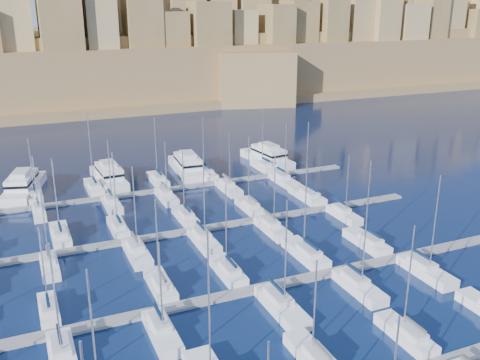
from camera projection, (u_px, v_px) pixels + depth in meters
name	position (u px, v px, depth m)	size (l,w,h in m)	color
ground	(221.00, 254.00, 81.92)	(600.00, 600.00, 0.00)	#050B33
pontoon_mid_near	(253.00, 290.00, 71.39)	(84.00, 2.00, 0.40)	slate
pontoon_mid_far	(199.00, 229.00, 90.57)	(84.00, 2.00, 0.40)	slate
pontoon_far	(164.00, 190.00, 109.76)	(84.00, 2.00, 0.40)	slate
sailboat_3	(315.00, 359.00, 56.67)	(2.76, 9.19, 12.42)	white
sailboat_4	(406.00, 334.00, 60.83)	(2.56, 8.52, 14.31)	white
sailboat_13	(49.00, 310.00, 65.70)	(2.28, 7.59, 11.94)	white
sailboat_14	(160.00, 285.00, 71.53)	(2.61, 8.68, 13.07)	white
sailboat_15	(228.00, 271.00, 75.34)	(2.68, 8.95, 13.72)	white
sailboat_16	(306.00, 253.00, 80.66)	(3.02, 10.06, 14.70)	white
sailboat_17	(367.00, 242.00, 84.55)	(2.84, 9.46, 14.23)	white
sailboat_19	(62.00, 356.00, 57.05)	(2.74, 9.14, 14.56)	white
sailboat_20	(162.00, 332.00, 61.27)	(2.69, 8.96, 12.59)	white
sailboat_21	(282.00, 306.00, 66.48)	(3.03, 10.10, 15.31)	white
sailboat_22	(358.00, 286.00, 71.23)	(2.80, 9.34, 13.67)	white
sailboat_23	(426.00, 271.00, 75.36)	(2.89, 9.62, 15.36)	white
sailboat_25	(60.00, 235.00, 87.03)	(2.83, 9.45, 13.93)	white
sailboat_26	(118.00, 227.00, 90.05)	(2.50, 8.33, 13.98)	white
sailboat_27	(185.00, 216.00, 94.64)	(2.57, 8.58, 12.61)	white
sailboat_28	(250.00, 207.00, 99.26)	(2.52, 8.41, 14.23)	white
sailboat_29	(307.00, 196.00, 104.83)	(3.05, 10.18, 15.63)	white
sailboat_31	(49.00, 266.00, 76.87)	(2.44, 8.12, 13.89)	white
sailboat_32	(137.00, 252.00, 81.00)	(2.84, 9.48, 14.77)	white
sailboat_33	(204.00, 240.00, 85.14)	(2.79, 9.30, 15.38)	white
sailboat_34	(272.00, 228.00, 89.77)	(2.77, 9.24, 13.63)	white
sailboat_35	(344.00, 214.00, 95.63)	(2.50, 8.35, 12.21)	white
sailboat_37	(35.00, 195.00, 105.08)	(2.73, 9.11, 12.43)	white
sailboat_38	(94.00, 187.00, 109.66)	(2.92, 9.75, 16.56)	white
sailboat_39	(158.00, 180.00, 114.53)	(2.81, 9.36, 14.45)	white
sailboat_40	(205.00, 173.00, 118.86)	(3.00, 9.99, 13.72)	white
sailboat_41	(263.00, 166.00, 123.75)	(2.68, 8.92, 14.63)	white
sailboat_43	(39.00, 213.00, 96.45)	(2.17, 7.22, 11.66)	white
sailboat_44	(112.00, 204.00, 100.58)	(2.67, 8.89, 13.55)	white
sailboat_45	(166.00, 196.00, 104.59)	(2.65, 8.85, 12.21)	white
sailboat_46	(229.00, 188.00, 109.44)	(2.72, 9.06, 12.71)	white
sailboat_47	(284.00, 180.00, 114.10)	(2.79, 9.31, 13.51)	white
motor_yacht_a	(23.00, 185.00, 107.90)	(9.79, 18.10, 5.25)	white
motor_yacht_b	(109.00, 176.00, 113.87)	(5.70, 16.51, 5.25)	white
motor_yacht_c	(188.00, 166.00, 121.03)	(6.45, 17.75, 5.25)	white
motor_yacht_d	(268.00, 156.00, 128.39)	(6.96, 17.42, 5.25)	white
fortified_city	(78.00, 62.00, 212.61)	(460.00, 108.95, 59.52)	brown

